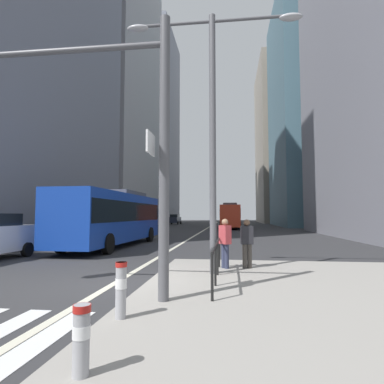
# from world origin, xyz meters

# --- Properties ---
(ground_plane) EXTENTS (160.00, 160.00, 0.00)m
(ground_plane) POSITION_xyz_m (0.00, 20.00, 0.00)
(ground_plane) COLOR #303033
(median_island) EXTENTS (9.00, 10.00, 0.15)m
(median_island) POSITION_xyz_m (5.50, -1.00, 0.07)
(median_island) COLOR gray
(median_island) RESTS_ON ground
(lane_centre_line) EXTENTS (0.20, 80.00, 0.01)m
(lane_centre_line) POSITION_xyz_m (0.00, 30.00, 0.01)
(lane_centre_line) COLOR beige
(lane_centre_line) RESTS_ON ground
(office_tower_left_mid) EXTENTS (11.60, 21.22, 44.79)m
(office_tower_left_mid) POSITION_xyz_m (-16.00, 40.19, 22.40)
(office_tower_left_mid) COLOR #9E9EA3
(office_tower_left_mid) RESTS_ON ground
(office_tower_left_far) EXTENTS (11.86, 18.63, 45.48)m
(office_tower_left_far) POSITION_xyz_m (-16.00, 63.86, 22.74)
(office_tower_left_far) COLOR slate
(office_tower_left_far) RESTS_ON ground
(office_tower_right_mid) EXTENTS (11.92, 19.50, 38.85)m
(office_tower_right_mid) POSITION_xyz_m (17.00, 46.27, 19.43)
(office_tower_right_mid) COLOR slate
(office_tower_right_mid) RESTS_ON ground
(office_tower_right_far) EXTENTS (13.53, 21.03, 38.24)m
(office_tower_right_far) POSITION_xyz_m (17.00, 69.20, 19.12)
(office_tower_right_far) COLOR gray
(office_tower_right_far) RESTS_ON ground
(city_bus_blue_oncoming) EXTENTS (2.90, 11.32, 3.40)m
(city_bus_blue_oncoming) POSITION_xyz_m (-3.76, 9.86, 1.84)
(city_bus_blue_oncoming) COLOR #14389E
(city_bus_blue_oncoming) RESTS_ON ground
(city_bus_red_receding) EXTENTS (2.73, 11.41, 3.40)m
(city_bus_red_receding) POSITION_xyz_m (3.15, 35.34, 1.84)
(city_bus_red_receding) COLOR red
(city_bus_red_receding) RESTS_ON ground
(car_oncoming_mid) EXTENTS (2.16, 4.14, 1.94)m
(car_oncoming_mid) POSITION_xyz_m (-7.47, 51.50, 0.99)
(car_oncoming_mid) COLOR #232838
(car_oncoming_mid) RESTS_ON ground
(car_receding_near) EXTENTS (2.15, 4.41, 1.94)m
(car_receding_near) POSITION_xyz_m (3.33, 50.88, 0.99)
(car_receding_near) COLOR silver
(car_receding_near) RESTS_ON ground
(car_receding_far) EXTENTS (2.10, 4.15, 1.94)m
(car_receding_far) POSITION_xyz_m (2.85, 48.65, 0.99)
(car_receding_far) COLOR #B2A899
(car_receding_far) RESTS_ON ground
(traffic_signal_gantry) EXTENTS (6.09, 0.65, 6.00)m
(traffic_signal_gantry) POSITION_xyz_m (-0.21, -1.98, 4.11)
(traffic_signal_gantry) COLOR #515156
(traffic_signal_gantry) RESTS_ON median_island
(street_lamp_post) EXTENTS (5.50, 0.32, 8.00)m
(street_lamp_post) POSITION_xyz_m (2.66, 1.10, 5.28)
(street_lamp_post) COLOR #56565B
(street_lamp_post) RESTS_ON median_island
(bollard_front) EXTENTS (0.20, 0.20, 0.76)m
(bollard_front) POSITION_xyz_m (1.55, -5.00, 0.58)
(bollard_front) COLOR #99999E
(bollard_front) RESTS_ON median_island
(bollard_left) EXTENTS (0.20, 0.20, 0.94)m
(bollard_left) POSITION_xyz_m (1.33, -3.13, 0.67)
(bollard_left) COLOR #99999E
(bollard_left) RESTS_ON median_island
(pedestrian_railing) EXTENTS (0.06, 4.18, 0.98)m
(pedestrian_railing) POSITION_xyz_m (2.80, 0.19, 0.87)
(pedestrian_railing) COLOR black
(pedestrian_railing) RESTS_ON median_island
(pedestrian_waiting) EXTENTS (0.42, 0.45, 1.60)m
(pedestrian_waiting) POSITION_xyz_m (3.00, 2.06, 1.03)
(pedestrian_waiting) COLOR #2D334C
(pedestrian_waiting) RESTS_ON median_island
(pedestrian_walking) EXTENTS (0.42, 0.30, 1.59)m
(pedestrian_walking) POSITION_xyz_m (3.71, 2.17, 1.02)
(pedestrian_walking) COLOR #423D38
(pedestrian_walking) RESTS_ON median_island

